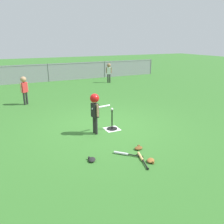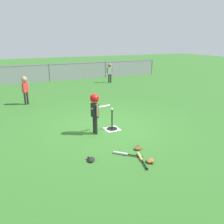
{
  "view_description": "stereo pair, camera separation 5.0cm",
  "coord_description": "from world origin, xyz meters",
  "views": [
    {
      "loc": [
        -2.76,
        -6.1,
        2.62
      ],
      "look_at": [
        0.08,
        -0.25,
        0.55
      ],
      "focal_mm": 36.53,
      "sensor_mm": 36.0,
      "label": 1
    },
    {
      "loc": [
        -2.72,
        -6.13,
        2.62
      ],
      "look_at": [
        0.08,
        -0.25,
        0.55
      ],
      "focal_mm": 36.53,
      "sensor_mm": 36.0,
      "label": 2
    }
  ],
  "objects": [
    {
      "name": "spare_bat_silver",
      "position": [
        -0.38,
        -1.85,
        0.03
      ],
      "size": [
        0.54,
        0.54,
        0.06
      ],
      "color": "silver",
      "rests_on": "ground_plane"
    },
    {
      "name": "ground_plane",
      "position": [
        0.0,
        0.0,
        0.0
      ],
      "size": [
        60.0,
        60.0,
        0.0
      ],
      "primitive_type": "plane",
      "color": "#336B28"
    },
    {
      "name": "outfield_fence",
      "position": [
        0.0,
        9.02,
        0.62
      ],
      "size": [
        16.06,
        0.06,
        1.15
      ],
      "color": "slate",
      "rests_on": "ground_plane"
    },
    {
      "name": "baseball_on_tee",
      "position": [
        0.08,
        -0.25,
        0.64
      ],
      "size": [
        0.07,
        0.07,
        0.07
      ],
      "primitive_type": "sphere",
      "color": "white",
      "rests_on": "batting_tee"
    },
    {
      "name": "glove_near_bats",
      "position": [
        0.0,
        -2.4,
        0.04
      ],
      "size": [
        0.27,
        0.27,
        0.07
      ],
      "color": "brown",
      "rests_on": "ground_plane"
    },
    {
      "name": "glove_tossed_aside",
      "position": [
        0.09,
        -1.76,
        0.04
      ],
      "size": [
        0.24,
        0.2,
        0.07
      ],
      "color": "brown",
      "rests_on": "ground_plane"
    },
    {
      "name": "spare_bat_wood",
      "position": [
        -0.12,
        -2.21,
        0.03
      ],
      "size": [
        0.25,
        0.71,
        0.06
      ],
      "color": "#DBB266",
      "rests_on": "ground_plane"
    },
    {
      "name": "batting_tee",
      "position": [
        0.08,
        -0.25,
        0.09
      ],
      "size": [
        0.32,
        0.32,
        0.6
      ],
      "color": "black",
      "rests_on": "ground_plane"
    },
    {
      "name": "glove_by_plate",
      "position": [
        -1.18,
        -1.79,
        0.04
      ],
      "size": [
        0.24,
        0.27,
        0.07
      ],
      "color": "black",
      "rests_on": "ground_plane"
    },
    {
      "name": "batter_child",
      "position": [
        -0.5,
        -0.35,
        0.85
      ],
      "size": [
        0.64,
        0.34,
        1.19
      ],
      "color": "#262626",
      "rests_on": "ground_plane"
    },
    {
      "name": "home_plate",
      "position": [
        0.08,
        -0.25,
        0.0
      ],
      "size": [
        0.44,
        0.44,
        0.01
      ],
      "primitive_type": "cube",
      "color": "white",
      "rests_on": "ground_plane"
    },
    {
      "name": "fielder_deep_left",
      "position": [
        -1.98,
        3.83,
        0.76
      ],
      "size": [
        0.32,
        0.24,
        1.19
      ],
      "color": "#262626",
      "rests_on": "ground_plane"
    },
    {
      "name": "fielder_near_left",
      "position": [
        3.35,
        6.96,
        0.78
      ],
      "size": [
        0.33,
        0.24,
        1.21
      ],
      "color": "#262626",
      "rests_on": "ground_plane"
    }
  ]
}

